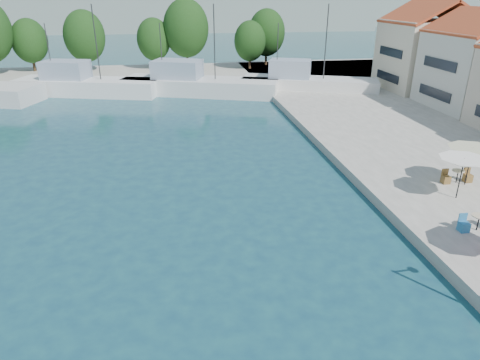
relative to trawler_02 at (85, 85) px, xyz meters
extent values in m
cube|color=gray|center=(6.73, 10.43, -0.77)|extent=(90.00, 16.00, 0.60)
cube|color=gray|center=(-15.27, 103.43, 6.93)|extent=(180.00, 40.00, 16.00)
cube|color=gray|center=(54.73, 123.43, 4.93)|extent=(140.00, 40.00, 12.00)
cube|color=silver|center=(38.73, -14.57, 3.03)|extent=(8.00, 8.50, 7.00)
cube|color=beige|center=(38.73, -5.57, 3.28)|extent=(8.60, 8.50, 7.50)
pyramid|color=#A84025|center=(38.73, -5.57, 8.83)|extent=(9.00, 8.80, 1.80)
cube|color=white|center=(0.41, -0.11, -0.37)|extent=(16.91, 8.50, 2.20)
cube|color=#8B9BAD|center=(-1.95, 0.55, 1.73)|extent=(5.61, 4.47, 2.00)
cylinder|color=#2D2D2D|center=(1.99, -0.55, 4.73)|extent=(0.12, 0.12, 8.00)
cylinder|color=#2D2D2D|center=(-3.53, 0.99, 3.73)|extent=(0.10, 0.10, 6.00)
cube|color=silver|center=(13.26, -1.89, -0.37)|extent=(18.43, 10.29, 2.20)
cube|color=#8B9BAD|center=(10.72, -1.00, 1.73)|extent=(6.25, 5.15, 2.00)
cylinder|color=#2D2D2D|center=(14.95, -2.48, 4.73)|extent=(0.12, 0.12, 8.00)
cylinder|color=#2D2D2D|center=(9.03, -0.41, 3.73)|extent=(0.10, 0.10, 6.00)
cube|color=silver|center=(25.87, -3.45, -0.37)|extent=(15.90, 9.15, 2.20)
cube|color=#8B9BAD|center=(23.69, -2.64, 1.73)|extent=(5.43, 4.51, 2.00)
cylinder|color=#2D2D2D|center=(27.32, -3.99, 4.73)|extent=(0.12, 0.12, 8.00)
cylinder|color=#2D2D2D|center=(22.24, -2.11, 3.73)|extent=(0.10, 0.10, 6.00)
cylinder|color=#3F2B19|center=(-9.37, 14.52, 1.13)|extent=(0.36, 0.36, 3.19)
ellipsoid|color=#1B3912|center=(-9.37, 14.52, 3.68)|extent=(4.85, 4.85, 6.07)
cylinder|color=#3F2B19|center=(-1.65, 13.17, 1.38)|extent=(0.36, 0.36, 3.70)
ellipsoid|color=#1B3912|center=(-1.65, 13.17, 4.34)|extent=(5.62, 5.62, 7.02)
cylinder|color=#3F2B19|center=(7.74, 14.36, 1.12)|extent=(0.36, 0.36, 3.17)
ellipsoid|color=#1B3912|center=(7.74, 14.36, 3.66)|extent=(4.83, 4.83, 6.03)
cylinder|color=#3F2B19|center=(12.47, 14.09, 1.69)|extent=(0.36, 0.36, 4.32)
ellipsoid|color=#1B3912|center=(12.47, 14.09, 5.15)|extent=(6.57, 6.57, 8.21)
cylinder|color=#3F2B19|center=(21.52, 12.05, 1.04)|extent=(0.36, 0.36, 3.01)
ellipsoid|color=#1B3912|center=(21.52, 12.05, 3.44)|extent=(4.57, 4.57, 5.71)
cylinder|color=#3F2B19|center=(24.68, 15.36, 1.37)|extent=(0.36, 0.36, 3.67)
ellipsoid|color=#1B3912|center=(24.68, 15.36, 4.30)|extent=(5.58, 5.58, 6.97)
cylinder|color=black|center=(24.91, -33.05, 0.68)|extent=(0.06, 0.06, 2.29)
cone|color=white|center=(24.91, -33.05, 1.57)|extent=(2.57, 2.57, 0.50)
cylinder|color=black|center=(26.51, -31.49, 0.65)|extent=(0.06, 0.06, 2.24)
cone|color=beige|center=(26.51, -31.49, 1.52)|extent=(2.70, 2.70, 0.50)
cylinder|color=black|center=(23.76, -36.34, -0.10)|extent=(0.06, 0.06, 0.74)
cylinder|color=beige|center=(23.76, -36.34, 0.27)|extent=(0.70, 0.70, 0.04)
cube|color=teal|center=(23.06, -36.34, -0.24)|extent=(0.42, 0.42, 0.46)
cylinder|color=black|center=(26.18, -31.15, -0.10)|extent=(0.06, 0.06, 0.74)
cylinder|color=beige|center=(26.18, -31.15, 0.27)|extent=(0.70, 0.70, 0.04)
cube|color=brown|center=(26.88, -31.15, -0.24)|extent=(0.42, 0.42, 0.46)
cube|color=brown|center=(25.48, -31.15, -0.24)|extent=(0.42, 0.42, 0.46)
camera|label=1|loc=(10.17, -51.82, 9.63)|focal=32.00mm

